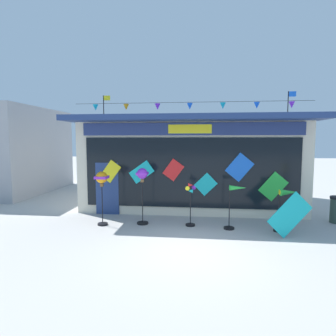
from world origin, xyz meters
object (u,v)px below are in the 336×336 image
wind_spinner_center_right (235,201)px  wind_spinner_center_left (190,200)px  wind_spinner_left (142,181)px  wind_spinner_far_left (102,182)px  wind_spinner_right (286,199)px  kite_shop_building (192,161)px  display_kite_on_ground (290,215)px

wind_spinner_center_right → wind_spinner_center_left: bearing=172.6°
wind_spinner_left → wind_spinner_center_left: 1.75m
wind_spinner_far_left → wind_spinner_left: wind_spinner_left is taller
wind_spinner_right → wind_spinner_center_right: bearing=177.6°
kite_shop_building → wind_spinner_center_left: kite_shop_building is taller
wind_spinner_center_right → display_kite_on_ground: wind_spinner_center_right is taller
wind_spinner_far_left → display_kite_on_ground: 5.97m
wind_spinner_far_left → wind_spinner_center_right: bearing=0.5°
wind_spinner_left → wind_spinner_right: 4.65m
wind_spinner_center_right → wind_spinner_right: wind_spinner_center_right is taller
wind_spinner_center_left → display_kite_on_ground: size_ratio=1.16×
wind_spinner_far_left → kite_shop_building: bearing=54.0°
wind_spinner_left → wind_spinner_center_right: size_ratio=1.34×
display_kite_on_ground → wind_spinner_far_left: bearing=174.6°
wind_spinner_far_left → wind_spinner_center_left: size_ratio=1.25×
display_kite_on_ground → wind_spinner_left: bearing=169.8°
wind_spinner_left → wind_spinner_center_left: bearing=-1.7°
wind_spinner_far_left → wind_spinner_right: bearing=-0.3°
display_kite_on_ground → wind_spinner_right: bearing=85.5°
kite_shop_building → wind_spinner_left: bearing=-112.8°
kite_shop_building → wind_spinner_center_left: 3.86m
wind_spinner_center_left → wind_spinner_center_right: wind_spinner_center_left is taller
wind_spinner_far_left → display_kite_on_ground: wind_spinner_far_left is taller
wind_spinner_far_left → wind_spinner_left: 1.35m
wind_spinner_far_left → wind_spinner_center_right: 4.40m
wind_spinner_left → wind_spinner_center_right: bearing=-4.3°
kite_shop_building → display_kite_on_ground: size_ratio=7.31×
kite_shop_building → wind_spinner_center_right: size_ratio=6.41×
wind_spinner_right → display_kite_on_ground: size_ratio=1.08×
kite_shop_building → wind_spinner_far_left: size_ratio=5.04×
wind_spinner_right → wind_spinner_far_left: bearing=179.7°
wind_spinner_center_left → wind_spinner_right: 3.00m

